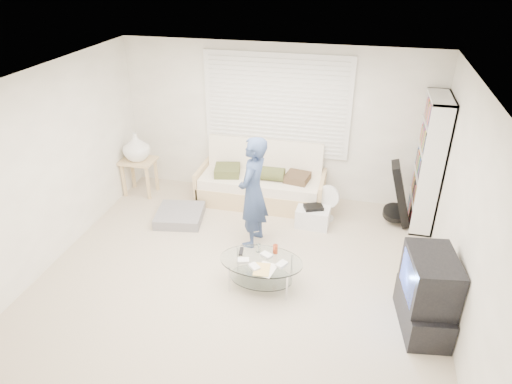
% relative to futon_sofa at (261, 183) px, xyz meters
% --- Properties ---
extents(ground, '(5.00, 5.00, 0.00)m').
position_rel_futon_sofa_xyz_m(ground, '(0.16, -1.87, -0.33)').
color(ground, '#BEAD94').
rests_on(ground, ground).
extents(room_shell, '(5.02, 4.52, 2.51)m').
position_rel_futon_sofa_xyz_m(room_shell, '(0.16, -1.39, 1.30)').
color(room_shell, beige).
rests_on(room_shell, ground).
extents(window_blinds, '(2.32, 0.08, 1.62)m').
position_rel_futon_sofa_xyz_m(window_blinds, '(0.16, 0.33, 1.22)').
color(window_blinds, silver).
rests_on(window_blinds, ground).
extents(futon_sofa, '(2.04, 0.82, 1.00)m').
position_rel_futon_sofa_xyz_m(futon_sofa, '(0.00, 0.00, 0.00)').
color(futon_sofa, tan).
rests_on(futon_sofa, ground).
extents(grey_floor_pillow, '(0.79, 0.79, 0.16)m').
position_rel_futon_sofa_xyz_m(grey_floor_pillow, '(-1.09, -0.87, -0.25)').
color(grey_floor_pillow, slate).
rests_on(grey_floor_pillow, ground).
extents(side_table, '(0.55, 0.44, 1.09)m').
position_rel_futon_sofa_xyz_m(side_table, '(-2.06, -0.19, 0.48)').
color(side_table, tan).
rests_on(side_table, ground).
extents(bookshelf, '(0.31, 0.83, 1.98)m').
position_rel_futon_sofa_xyz_m(bookshelf, '(2.48, -0.08, 0.66)').
color(bookshelf, white).
rests_on(bookshelf, ground).
extents(guitar_case, '(0.41, 0.37, 0.98)m').
position_rel_futon_sofa_xyz_m(guitar_case, '(2.15, -0.21, 0.11)').
color(guitar_case, black).
rests_on(guitar_case, ground).
extents(floor_fan, '(0.36, 0.24, 0.59)m').
position_rel_futon_sofa_xyz_m(floor_fan, '(1.11, -0.32, 0.01)').
color(floor_fan, white).
rests_on(floor_fan, ground).
extents(storage_bin, '(0.50, 0.36, 0.34)m').
position_rel_futon_sofa_xyz_m(storage_bin, '(0.92, -0.55, -0.17)').
color(storage_bin, white).
rests_on(storage_bin, ground).
extents(tv_unit, '(0.57, 0.91, 0.93)m').
position_rel_futon_sofa_xyz_m(tv_unit, '(2.36, -2.35, 0.13)').
color(tv_unit, black).
rests_on(tv_unit, ground).
extents(coffee_table, '(1.03, 0.66, 0.50)m').
position_rel_futon_sofa_xyz_m(coffee_table, '(0.48, -2.09, -0.02)').
color(coffee_table, silver).
rests_on(coffee_table, ground).
extents(standing_person, '(0.47, 0.64, 1.61)m').
position_rel_futon_sofa_xyz_m(standing_person, '(0.15, -1.19, 0.48)').
color(standing_person, navy).
rests_on(standing_person, ground).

